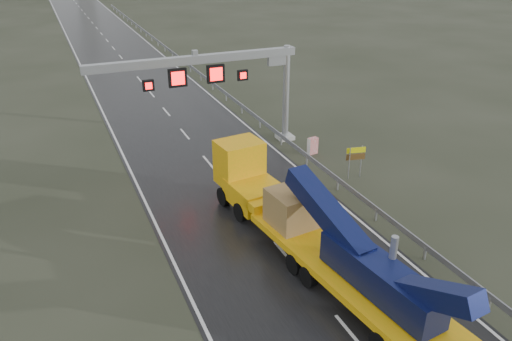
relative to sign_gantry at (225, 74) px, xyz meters
name	(u,v)px	position (x,y,z in m)	size (l,w,h in m)	color
ground	(326,305)	(-2.10, -17.99, -5.61)	(400.00, 400.00, 0.00)	#292D20
road	(139,79)	(-2.10, 22.01, -5.60)	(11.00, 200.00, 0.02)	black
guardrail	(223,91)	(4.00, 12.01, -4.91)	(0.20, 140.00, 1.40)	gray
sign_gantry	(225,74)	(0.00, 0.00, 0.00)	(14.90, 1.20, 7.42)	#A4A5A0
heavy_haul_truck	(307,225)	(-1.20, -14.41, -3.88)	(4.95, 19.22, 4.48)	#FFA80E
exit_sign_pair	(356,156)	(5.88, -7.95, -4.09)	(1.26, 0.31, 2.18)	#9DA0A5
striped_barrier	(313,146)	(5.34, -3.39, -5.00)	(0.72, 0.39, 1.22)	red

